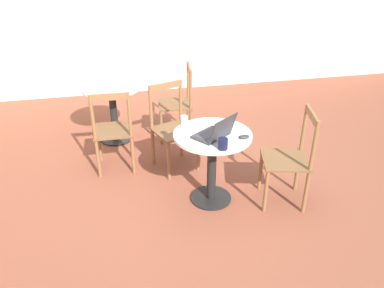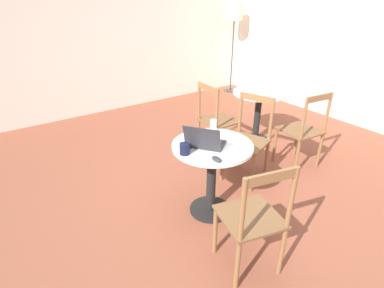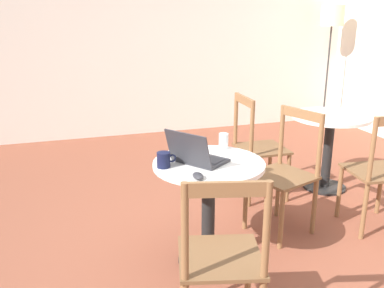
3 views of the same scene
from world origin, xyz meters
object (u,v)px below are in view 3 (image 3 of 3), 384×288
chair_near_right (286,174)px  mug (164,160)px  cafe_table_mid (329,135)px  chair_mid_left (257,148)px  cafe_table_near (208,189)px  chair_near_front (221,261)px  floor_lamp (332,22)px  laptop (197,156)px  mouse (198,176)px  drinking_glass (224,141)px  chair_mid_front (380,173)px

chair_near_right → mug: size_ratio=7.74×
cafe_table_mid → chair_mid_left: 0.74m
cafe_table_near → chair_near_front: 0.74m
floor_lamp → laptop: bearing=-135.0°
mouse → mug: (-0.14, 0.24, 0.03)m
chair_near_right → drinking_glass: bearing=-177.2°
laptop → drinking_glass: bearing=39.5°
cafe_table_mid → drinking_glass: drinking_glass is taller
chair_near_front → laptop: (0.10, 0.71, 0.31)m
cafe_table_near → chair_near_front: bearing=-104.3°
chair_mid_left → laptop: (-0.86, -0.88, 0.31)m
chair_mid_front → mouse: (-1.57, -0.30, 0.27)m
chair_near_right → mouse: size_ratio=9.52×
chair_near_front → floor_lamp: floor_lamp is taller
chair_mid_left → mug: 1.43m
floor_lamp → mouse: floor_lamp is taller
floor_lamp → chair_near_front: bearing=-129.8°
cafe_table_near → chair_near_front: (-0.18, -0.71, -0.07)m
cafe_table_near → laptop: (-0.08, 0.01, 0.24)m
cafe_table_mid → chair_mid_left: bearing=178.5°
chair_near_front → drinking_glass: 1.05m
mouse → drinking_glass: drinking_glass is taller
cafe_table_near → chair_mid_left: 1.18m
mug → drinking_glass: (0.48, 0.23, 0.01)m
laptop → mouse: 0.26m
cafe_table_near → cafe_table_mid: 1.75m
chair_near_right → floor_lamp: size_ratio=0.55×
mug → chair_near_right: bearing=14.3°
drinking_glass → floor_lamp: bearing=45.5°
floor_lamp → mug: 4.39m
chair_mid_front → mug: chair_mid_front is taller
cafe_table_near → chair_mid_left: bearing=48.9°
drinking_glass → mug: bearing=-154.5°
chair_near_right → chair_mid_front: size_ratio=1.00×
chair_near_right → chair_mid_front: 0.73m
chair_mid_left → drinking_glass: chair_mid_left is taller
chair_near_front → chair_mid_left: bearing=59.1°
chair_mid_front → chair_near_front: bearing=-154.3°
chair_mid_front → mug: bearing=-177.9°
cafe_table_mid → chair_mid_front: chair_mid_front is taller
floor_lamp → drinking_glass: size_ratio=15.36×
cafe_table_mid → floor_lamp: size_ratio=0.42×
drinking_glass → chair_mid_front: bearing=-7.8°
chair_near_front → chair_mid_left: (0.96, 1.60, 0.00)m
chair_mid_left → drinking_glass: (-0.59, -0.66, 0.31)m
chair_near_front → chair_mid_front: size_ratio=1.00×
chair_near_right → chair_mid_left: same height
floor_lamp → drinking_glass: 3.88m
laptop → drinking_glass: (0.27, 0.22, 0.01)m
floor_lamp → chair_mid_front: bearing=-116.7°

